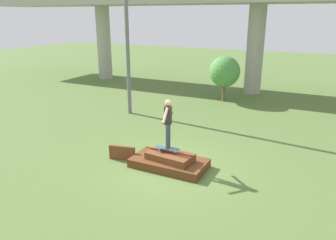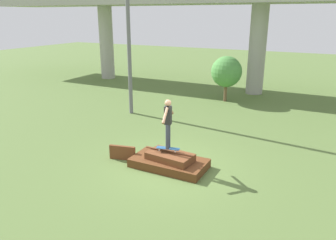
{
  "view_description": "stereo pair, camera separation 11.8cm",
  "coord_description": "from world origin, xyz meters",
  "px_view_note": "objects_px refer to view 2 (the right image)",
  "views": [
    {
      "loc": [
        4.58,
        -9.27,
        5.07
      ],
      "look_at": [
        -0.05,
        0.01,
        1.71
      ],
      "focal_mm": 35.0,
      "sensor_mm": 36.0,
      "label": 1
    },
    {
      "loc": [
        4.69,
        -9.22,
        5.07
      ],
      "look_at": [
        -0.05,
        0.01,
        1.71
      ],
      "focal_mm": 35.0,
      "sensor_mm": 36.0,
      "label": 2
    }
  ],
  "objects_px": {
    "skater": "(168,120)",
    "utility_pole": "(128,32)",
    "skateboard": "(168,148)",
    "tree_behind_left": "(226,72)"
  },
  "relations": [
    {
      "from": "skateboard",
      "to": "skater",
      "type": "bearing_deg",
      "value": -153.43
    },
    {
      "from": "skater",
      "to": "tree_behind_left",
      "type": "distance_m",
      "value": 9.71
    },
    {
      "from": "tree_behind_left",
      "to": "skateboard",
      "type": "bearing_deg",
      "value": -83.91
    },
    {
      "from": "skateboard",
      "to": "utility_pole",
      "type": "distance_m",
      "value": 7.69
    },
    {
      "from": "skateboard",
      "to": "utility_pole",
      "type": "bearing_deg",
      "value": 134.0
    },
    {
      "from": "skater",
      "to": "utility_pole",
      "type": "xyz_separation_m",
      "value": [
        -4.73,
        4.9,
        2.55
      ]
    },
    {
      "from": "skateboard",
      "to": "tree_behind_left",
      "type": "distance_m",
      "value": 9.77
    },
    {
      "from": "skateboard",
      "to": "utility_pole",
      "type": "height_order",
      "value": "utility_pole"
    },
    {
      "from": "utility_pole",
      "to": "tree_behind_left",
      "type": "height_order",
      "value": "utility_pole"
    },
    {
      "from": "skater",
      "to": "skateboard",
      "type": "bearing_deg",
      "value": 26.57
    }
  ]
}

